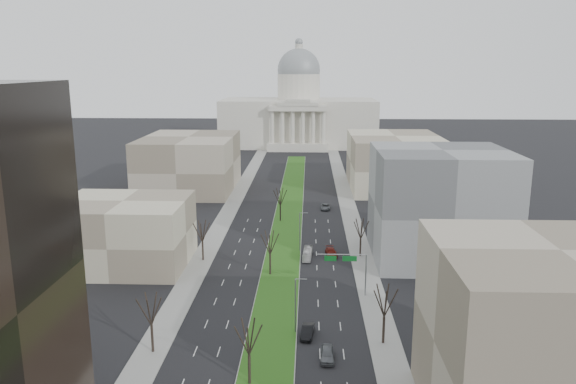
% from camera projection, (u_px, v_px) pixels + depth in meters
% --- Properties ---
extents(ground, '(600.00, 600.00, 0.00)m').
position_uv_depth(ground, '(288.00, 221.00, 152.56)').
color(ground, black).
rests_on(ground, ground).
extents(median, '(8.00, 222.03, 0.20)m').
position_uv_depth(median, '(288.00, 222.00, 151.55)').
color(median, '#999993').
rests_on(median, ground).
extents(sidewalk_left, '(5.00, 330.00, 0.15)m').
position_uv_depth(sidewalk_left, '(207.00, 250.00, 128.83)').
color(sidewalk_left, gray).
rests_on(sidewalk_left, ground).
extents(sidewalk_right, '(5.00, 330.00, 0.15)m').
position_uv_depth(sidewalk_right, '(360.00, 252.00, 127.53)').
color(sidewalk_right, gray).
rests_on(sidewalk_right, ground).
extents(capitol, '(80.00, 46.00, 55.00)m').
position_uv_depth(capitol, '(299.00, 114.00, 294.73)').
color(capitol, beige).
rests_on(capitol, ground).
extents(building_beige_left, '(26.00, 22.00, 14.00)m').
position_uv_depth(building_beige_left, '(125.00, 233.00, 118.12)').
color(building_beige_left, gray).
rests_on(building_beige_left, ground).
extents(building_tan_right, '(26.00, 24.00, 22.00)m').
position_uv_depth(building_tan_right, '(550.00, 343.00, 63.15)').
color(building_tan_right, gray).
rests_on(building_tan_right, ground).
extents(building_grey_right, '(28.00, 26.00, 24.00)m').
position_uv_depth(building_grey_right, '(439.00, 205.00, 121.36)').
color(building_grey_right, slate).
rests_on(building_grey_right, ground).
extents(building_far_left, '(30.00, 40.00, 18.00)m').
position_uv_depth(building_far_left, '(190.00, 163.00, 190.84)').
color(building_far_left, gray).
rests_on(building_far_left, ground).
extents(building_far_right, '(30.00, 40.00, 18.00)m').
position_uv_depth(building_far_right, '(394.00, 162.00, 193.13)').
color(building_far_right, gray).
rests_on(building_far_right, ground).
extents(tree_left_mid, '(5.40, 5.40, 9.72)m').
position_uv_depth(tree_left_mid, '(151.00, 308.00, 81.48)').
color(tree_left_mid, black).
rests_on(tree_left_mid, ground).
extents(tree_left_far, '(5.28, 5.28, 9.50)m').
position_uv_depth(tree_left_far, '(202.00, 230.00, 120.50)').
color(tree_left_far, black).
rests_on(tree_left_far, ground).
extents(tree_right_mid, '(5.52, 5.52, 9.94)m').
position_uv_depth(tree_right_mid, '(385.00, 300.00, 84.07)').
color(tree_right_mid, black).
rests_on(tree_right_mid, ground).
extents(tree_right_far, '(5.04, 5.04, 9.07)m').
position_uv_depth(tree_right_far, '(361.00, 228.00, 123.19)').
color(tree_right_far, black).
rests_on(tree_right_far, ground).
extents(tree_median_a, '(5.40, 5.40, 9.72)m').
position_uv_depth(tree_median_a, '(249.00, 336.00, 73.12)').
color(tree_median_a, black).
rests_on(tree_median_a, ground).
extents(tree_median_b, '(5.40, 5.40, 9.72)m').
position_uv_depth(tree_median_b, '(270.00, 242.00, 112.10)').
color(tree_median_b, black).
rests_on(tree_median_b, ground).
extents(tree_median_c, '(5.40, 5.40, 9.72)m').
position_uv_depth(tree_median_c, '(280.00, 196.00, 151.09)').
color(tree_median_c, black).
rests_on(tree_median_c, ground).
extents(streetlamp_median_b, '(1.90, 0.20, 9.16)m').
position_uv_depth(streetlamp_median_b, '(296.00, 305.00, 88.01)').
color(streetlamp_median_b, gray).
rests_on(streetlamp_median_b, ground).
extents(streetlamp_median_c, '(1.90, 0.20, 9.16)m').
position_uv_depth(streetlamp_median_c, '(300.00, 231.00, 126.99)').
color(streetlamp_median_c, gray).
rests_on(streetlamp_median_c, ground).
extents(mast_arm_signs, '(9.12, 0.24, 8.09)m').
position_uv_depth(mast_arm_signs, '(351.00, 264.00, 102.01)').
color(mast_arm_signs, gray).
rests_on(mast_arm_signs, ground).
extents(car_grey_near, '(2.14, 5.07, 1.71)m').
position_uv_depth(car_grey_near, '(327.00, 354.00, 80.81)').
color(car_grey_near, '#565A5F').
rests_on(car_grey_near, ground).
extents(car_black, '(2.35, 5.28, 1.69)m').
position_uv_depth(car_black, '(307.00, 331.00, 87.74)').
color(car_black, black).
rests_on(car_black, ground).
extents(car_red, '(2.85, 5.67, 1.58)m').
position_uv_depth(car_red, '(331.00, 252.00, 124.96)').
color(car_red, '#63140D').
rests_on(car_red, ground).
extents(car_grey_far, '(2.67, 5.56, 1.53)m').
position_uv_depth(car_grey_far, '(325.00, 207.00, 165.09)').
color(car_grey_far, '#54585C').
rests_on(car_grey_far, ground).
extents(box_van, '(2.25, 7.56, 2.08)m').
position_uv_depth(box_van, '(307.00, 254.00, 123.29)').
color(box_van, silver).
rests_on(box_van, ground).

